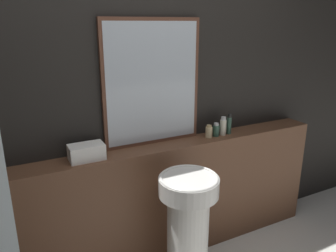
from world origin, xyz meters
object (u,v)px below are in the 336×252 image
(pedestal_sink, at_px, (188,228))
(mirror, at_px, (152,83))
(conditioner_bottle, at_px, (216,130))
(lotion_bottle, at_px, (223,127))
(shampoo_bottle, at_px, (209,132))
(towel_stack, at_px, (87,152))
(body_wash_bottle, at_px, (229,125))

(pedestal_sink, xyz_separation_m, mirror, (-0.02, 0.49, 0.91))
(conditioner_bottle, distance_m, lotion_bottle, 0.07)
(pedestal_sink, height_order, shampoo_bottle, shampoo_bottle)
(pedestal_sink, relative_size, towel_stack, 3.84)
(pedestal_sink, relative_size, body_wash_bottle, 5.26)
(conditioner_bottle, height_order, body_wash_bottle, body_wash_bottle)
(conditioner_bottle, bearing_deg, mirror, 169.91)
(towel_stack, bearing_deg, body_wash_bottle, -0.00)
(mirror, distance_m, lotion_bottle, 0.70)
(mirror, xyz_separation_m, body_wash_bottle, (0.64, -0.09, -0.38))
(pedestal_sink, bearing_deg, shampoo_bottle, 43.82)
(towel_stack, height_order, lotion_bottle, lotion_bottle)
(conditioner_bottle, relative_size, body_wash_bottle, 0.65)
(pedestal_sink, height_order, towel_stack, towel_stack)
(mirror, relative_size, shampoo_bottle, 8.91)
(pedestal_sink, xyz_separation_m, lotion_bottle, (0.55, 0.40, 0.52))
(mirror, bearing_deg, pedestal_sink, -87.45)
(lotion_bottle, distance_m, body_wash_bottle, 0.06)
(conditioner_bottle, xyz_separation_m, body_wash_bottle, (0.13, -0.00, 0.03))
(pedestal_sink, relative_size, lotion_bottle, 5.79)
(towel_stack, xyz_separation_m, body_wash_bottle, (1.16, -0.00, 0.02))
(shampoo_bottle, distance_m, body_wash_bottle, 0.20)
(pedestal_sink, height_order, conditioner_bottle, conditioner_bottle)
(pedestal_sink, relative_size, conditioner_bottle, 8.05)
(lotion_bottle, relative_size, body_wash_bottle, 0.91)
(towel_stack, bearing_deg, conditioner_bottle, 0.00)
(mirror, height_order, body_wash_bottle, mirror)
(pedestal_sink, height_order, lotion_bottle, lotion_bottle)
(towel_stack, xyz_separation_m, lotion_bottle, (1.10, 0.00, 0.02))
(lotion_bottle, bearing_deg, body_wash_bottle, -0.00)
(shampoo_bottle, distance_m, lotion_bottle, 0.14)
(mirror, xyz_separation_m, shampoo_bottle, (0.44, -0.09, -0.41))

